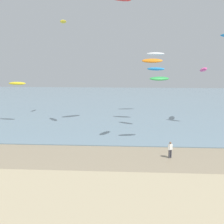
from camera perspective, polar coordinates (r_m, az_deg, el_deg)
The scene contains 10 objects.
wet_sand_strip at distance 30.66m, azimuth -3.03°, elevation -8.76°, with size 120.00×7.71×0.01m, color gray.
sea at distance 68.45m, azimuth 0.73°, elevation 1.93°, with size 160.00×70.00×0.10m, color slate.
person_nearest_camera at distance 30.68m, azimuth 11.29°, elevation -7.14°, with size 0.50×0.38×1.71m.
kite_aloft_1 at distance 41.69m, azimuth 8.53°, elevation 8.31°, with size 2.71×0.87×0.43m, color #2384D1.
kite_aloft_3 at distance 46.21m, azimuth 7.84°, elevation 9.88°, with size 3.23×1.03×0.52m, color orange.
kite_aloft_4 at distance 54.00m, azimuth 8.49°, elevation 11.14°, with size 3.32×1.06×0.53m, color white.
kite_aloft_5 at distance 47.35m, azimuth 17.41°, elevation 7.91°, with size 3.49×1.12×0.56m, color #E54C99.
kite_aloft_6 at distance 47.79m, azimuth -18.01°, elevation 5.33°, with size 2.90×0.93×0.46m, color yellow.
kite_aloft_8 at distance 34.75m, azimuth 9.23°, elevation 6.45°, with size 2.38×0.76×0.38m, color green.
kite_aloft_10 at distance 50.17m, azimuth -9.49°, elevation 17.00°, with size 2.35×0.75×0.38m, color yellow.
Camera 1 is at (3.45, -5.55, 10.01)m, focal length 46.87 mm.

